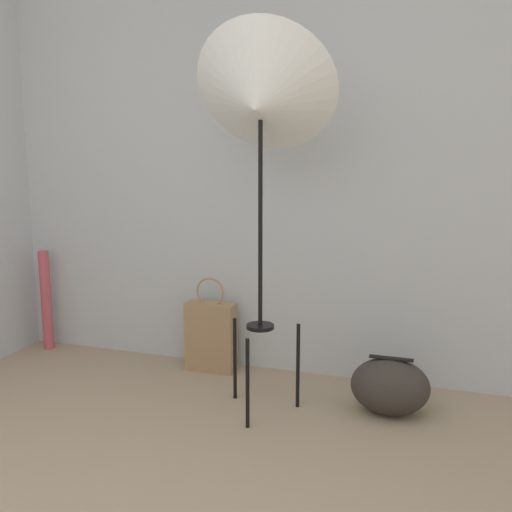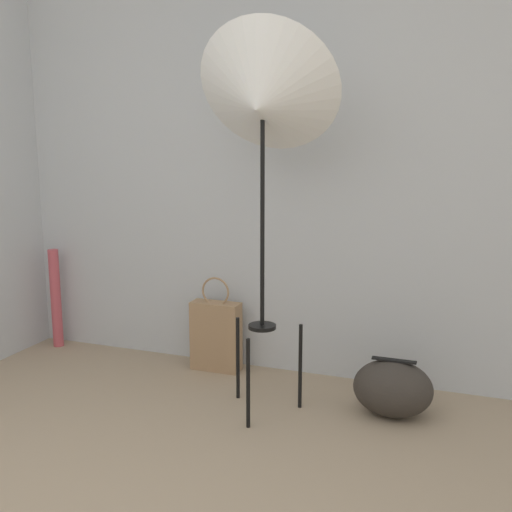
% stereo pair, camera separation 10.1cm
% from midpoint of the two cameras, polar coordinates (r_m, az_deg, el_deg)
% --- Properties ---
extents(wall_back, '(8.00, 0.05, 2.60)m').
position_cam_midpoint_polar(wall_back, '(3.66, -2.78, 9.30)').
color(wall_back, '#B7BCC1').
rests_on(wall_back, ground_plane).
extents(photo_umbrella, '(0.72, 0.58, 1.97)m').
position_cam_midpoint_polar(photo_umbrella, '(2.96, -0.58, 14.58)').
color(photo_umbrella, black).
rests_on(photo_umbrella, ground_plane).
extents(tote_bag, '(0.31, 0.12, 0.59)m').
position_cam_midpoint_polar(tote_bag, '(3.73, -5.12, -7.57)').
color(tote_bag, '#9E7A56').
rests_on(tote_bag, ground_plane).
extents(duffel_bag, '(0.41, 0.30, 0.31)m').
position_cam_midpoint_polar(duffel_bag, '(3.24, 11.75, -12.06)').
color(duffel_bag, '#332D28').
rests_on(duffel_bag, ground_plane).
extents(paper_roll, '(0.07, 0.07, 0.68)m').
position_cam_midpoint_polar(paper_roll, '(4.32, -19.99, -3.99)').
color(paper_roll, '#BC4C56').
rests_on(paper_roll, ground_plane).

